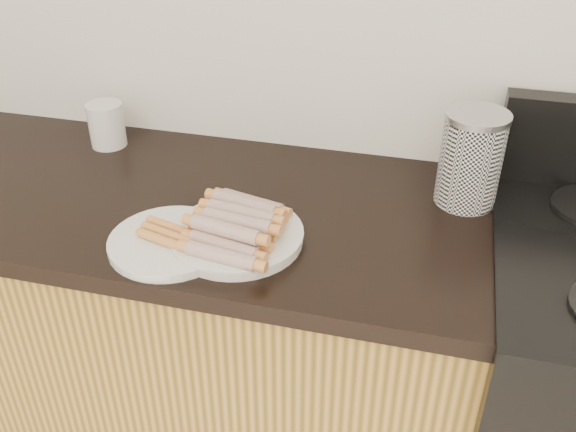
% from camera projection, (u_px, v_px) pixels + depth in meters
% --- Properties ---
extents(cabinet_base, '(2.20, 0.59, 0.86)m').
position_uv_depth(cabinet_base, '(53.00, 322.00, 1.78)').
color(cabinet_base, '#B58335').
rests_on(cabinet_base, floor).
extents(counter_slab, '(2.20, 0.62, 0.04)m').
position_uv_depth(counter_slab, '(16.00, 181.00, 1.53)').
color(counter_slab, black).
rests_on(counter_slab, cabinet_base).
extents(main_plate, '(0.32, 0.32, 0.02)m').
position_uv_depth(main_plate, '(237.00, 237.00, 1.28)').
color(main_plate, white).
rests_on(main_plate, counter_slab).
extents(side_plate, '(0.32, 0.32, 0.02)m').
position_uv_depth(side_plate, '(170.00, 242.00, 1.27)').
color(side_plate, white).
rests_on(side_plate, counter_slab).
extents(hotdog_pile, '(0.14, 0.25, 0.06)m').
position_uv_depth(hotdog_pile, '(236.00, 224.00, 1.27)').
color(hotdog_pile, maroon).
rests_on(hotdog_pile, main_plate).
extents(plain_sausages, '(0.12, 0.10, 0.02)m').
position_uv_depth(plain_sausages, '(169.00, 234.00, 1.26)').
color(plain_sausages, '#C65F3C').
rests_on(plain_sausages, side_plate).
extents(canister, '(0.14, 0.14, 0.21)m').
position_uv_depth(canister, '(471.00, 159.00, 1.36)').
color(canister, silver).
rests_on(canister, counter_slab).
extents(mug, '(0.11, 0.11, 0.11)m').
position_uv_depth(mug, '(107.00, 125.00, 1.62)').
color(mug, white).
rests_on(mug, counter_slab).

